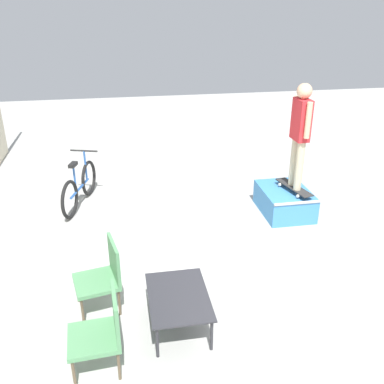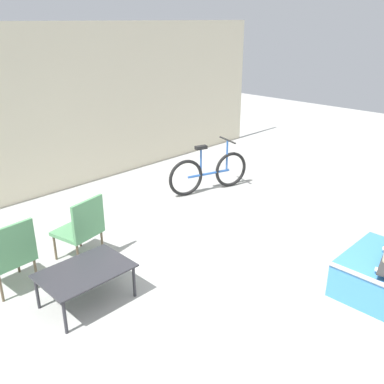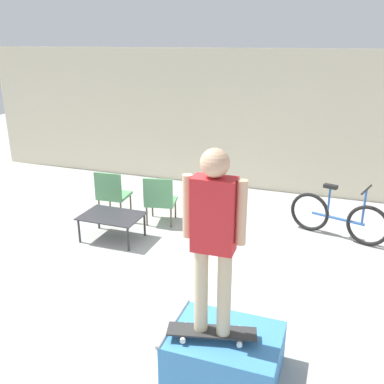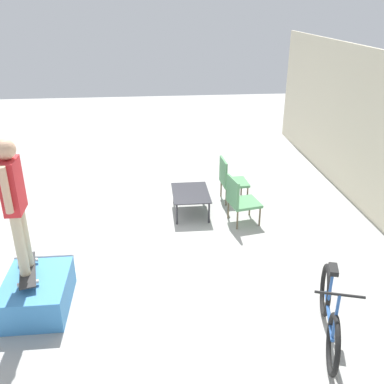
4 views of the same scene
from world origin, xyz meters
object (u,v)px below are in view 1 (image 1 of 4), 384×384
patio_chair_left (103,329)px  patio_chair_right (104,274)px  skateboard_on_ramp (294,187)px  skate_ramp_box (284,201)px  bicycle (80,187)px  person_skater (300,128)px  coffee_table (178,298)px

patio_chair_left → patio_chair_right: (0.97, 0.00, 0.00)m
skateboard_on_ramp → patio_chair_left: size_ratio=0.98×
skate_ramp_box → patio_chair_right: 3.78m
skateboard_on_ramp → bicycle: bearing=60.8°
skate_ramp_box → bicycle: (0.94, 3.63, 0.14)m
bicycle → skateboard_on_ramp: bearing=-88.7°
person_skater → bicycle: person_skater is taller
skateboard_on_ramp → patio_chair_right: (-1.98, 3.26, -0.04)m
person_skater → patio_chair_left: person_skater is taller
skate_ramp_box → bicycle: bicycle is taller
coffee_table → patio_chair_left: patio_chair_left is taller
skate_ramp_box → coffee_table: (-2.58, 2.30, 0.17)m
skate_ramp_box → person_skater: size_ratio=0.62×
skate_ramp_box → skateboard_on_ramp: size_ratio=1.27×
coffee_table → patio_chair_left: 0.97m
patio_chair_right → bicycle: 3.06m
skate_ramp_box → patio_chair_left: bearing=134.1°
skateboard_on_ramp → skate_ramp_box: bearing=33.3°
person_skater → bicycle: (1.05, 3.74, -1.23)m
patio_chair_right → bicycle: (3.02, 0.48, -0.12)m
coffee_table → bicycle: 3.76m
skateboard_on_ramp → patio_chair_right: patio_chair_right is taller
skate_ramp_box → bicycle: bearing=75.4°
skateboard_on_ramp → bicycle: size_ratio=0.55×
coffee_table → bicycle: size_ratio=0.62×
coffee_table → patio_chair_right: (0.50, 0.85, 0.10)m
skateboard_on_ramp → coffee_table: size_ratio=0.88×
skate_ramp_box → patio_chair_left: (-3.05, 3.15, 0.26)m
coffee_table → patio_chair_right: 0.99m
skate_ramp_box → coffee_table: size_ratio=1.12×
skateboard_on_ramp → coffee_table: skateboard_on_ramp is taller
patio_chair_left → bicycle: 4.02m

